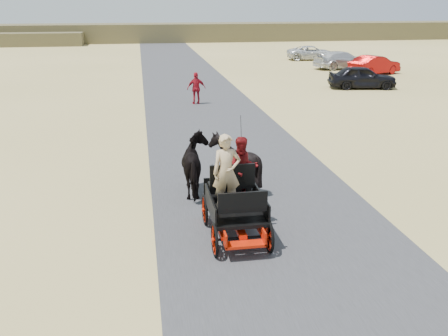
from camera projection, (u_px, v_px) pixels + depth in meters
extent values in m
plane|color=tan|center=(299.00, 267.00, 10.64)|extent=(140.00, 140.00, 0.00)
cube|color=#38383A|center=(299.00, 267.00, 10.64)|extent=(6.00, 140.00, 0.01)
cube|color=brown|center=(161.00, 33.00, 68.20)|extent=(140.00, 6.00, 2.40)
imported|color=black|center=(197.00, 165.00, 14.51)|extent=(0.91, 2.01, 1.70)
imported|color=black|center=(235.00, 163.00, 14.69)|extent=(1.37, 1.54, 1.70)
imported|color=tan|center=(226.00, 172.00, 11.57)|extent=(0.66, 0.43, 1.80)
imported|color=#660C0F|center=(243.00, 168.00, 12.19)|extent=(0.77, 0.60, 1.58)
imported|color=#A31221|center=(196.00, 88.00, 27.12)|extent=(1.04, 0.51, 1.73)
imported|color=black|center=(362.00, 77.00, 32.02)|extent=(4.48, 2.38, 1.45)
imported|color=maroon|center=(375.00, 65.00, 37.91)|extent=(4.64, 3.25, 1.45)
imported|color=silver|center=(342.00, 60.00, 41.28)|extent=(5.19, 2.90, 1.42)
imported|color=silver|center=(312.00, 53.00, 47.44)|extent=(4.89, 2.65, 1.30)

